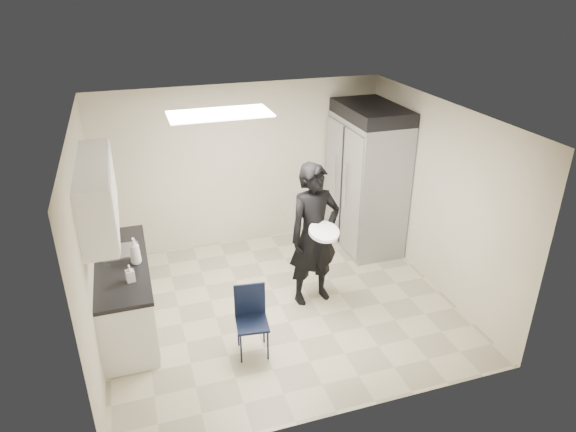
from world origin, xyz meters
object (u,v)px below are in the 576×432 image
object	(u,v)px
folding_chair	(252,324)
man_tuxedo	(314,235)
commercial_fridge	(366,184)
lower_counter	(126,296)

from	to	relation	value
folding_chair	man_tuxedo	distance (m)	1.47
commercial_fridge	man_tuxedo	distance (m)	1.84
commercial_fridge	folding_chair	xyz separation A→B (m)	(-2.41, -2.09, -0.64)
man_tuxedo	folding_chair	bearing A→B (deg)	-149.90
lower_counter	man_tuxedo	size ratio (longest dim) A/B	0.97
lower_counter	commercial_fridge	world-z (taller)	commercial_fridge
lower_counter	folding_chair	size ratio (longest dim) A/B	2.32
folding_chair	commercial_fridge	bearing A→B (deg)	47.66
lower_counter	folding_chair	world-z (taller)	lower_counter
commercial_fridge	lower_counter	bearing A→B (deg)	-164.12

